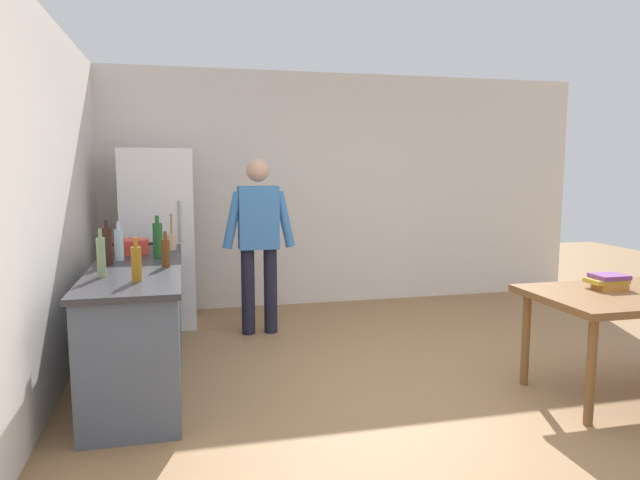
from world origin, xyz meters
The scene contains 16 objects.
ground_plane centered at (0.00, 0.00, 0.00)m, with size 14.00×14.00×0.00m, color #936D47.
wall_back centered at (0.00, 3.00, 1.35)m, with size 6.40×0.12×2.70m, color silver.
wall_left centered at (-2.60, 0.20, 1.35)m, with size 0.12×5.60×2.70m, color silver.
kitchen_counter centered at (-2.00, 0.80, 0.45)m, with size 0.64×2.20×0.90m.
refrigerator centered at (-1.90, 2.40, 0.90)m, with size 0.70×0.67×1.80m.
person centered at (-0.95, 1.85, 0.98)m, with size 0.70×0.22×1.70m.
dining_table centered at (1.40, -0.30, 0.67)m, with size 1.40×0.90×0.75m.
cooking_pot centered at (-2.08, 1.37, 0.96)m, with size 0.40×0.28×0.12m.
utensil_jar centered at (-1.77, 1.51, 0.98)m, with size 0.11×0.11×0.32m.
bottle_beer_brown centered at (-1.78, 0.65, 1.01)m, with size 0.06×0.06×0.26m.
bottle_wine_dark centered at (-2.21, 0.83, 1.05)m, with size 0.08×0.08×0.34m.
bottle_water_clear centered at (-2.14, 1.04, 1.03)m, with size 0.07×0.07×0.30m.
bottle_wine_green centered at (-1.85, 1.09, 1.05)m, with size 0.08×0.08×0.34m.
bottle_vinegar_tall centered at (-2.19, 0.36, 1.04)m, with size 0.06×0.06×0.32m.
bottle_oil_amber centered at (-1.95, 0.15, 1.02)m, with size 0.06×0.06×0.28m.
book_stack centered at (1.31, -0.16, 0.81)m, with size 0.27×0.19×0.10m.
Camera 1 is at (-1.66, -3.59, 1.62)m, focal length 32.04 mm.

